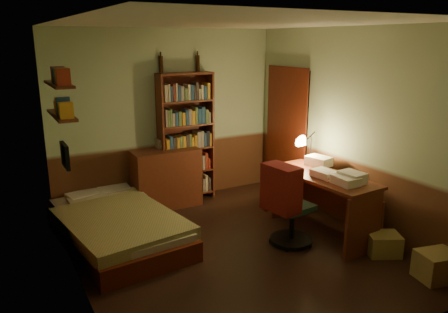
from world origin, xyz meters
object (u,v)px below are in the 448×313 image
dresser (166,178)px  desk_lamp (311,140)px  desk (322,204)px  office_chair (292,209)px  mini_stereo (165,143)px  bed (116,215)px  cardboard_box_b (383,244)px  bookshelf (186,138)px  cardboard_box_a (437,266)px

dresser → desk_lamp: size_ratio=1.63×
desk → office_chair: 0.51m
mini_stereo → desk: bearing=-54.2°
bed → cardboard_box_b: size_ratio=6.01×
office_chair → cardboard_box_b: bearing=-52.8°
dresser → office_chair: bearing=-64.6°
bed → dresser: 1.27m
desk → cardboard_box_b: desk is taller
bookshelf → cardboard_box_a: bearing=-68.3°
bed → cardboard_box_b: 3.23m
cardboard_box_a → bed: bearing=136.3°
dresser → cardboard_box_b: (1.63, -2.69, -0.31)m
desk → bed: bearing=151.2°
dresser → cardboard_box_b: bearing=-58.0°
bookshelf → office_chair: 2.14m
dresser → cardboard_box_b: 3.16m
dresser → mini_stereo: bearing=69.6°
office_chair → cardboard_box_b: office_chair is taller
desk_lamp → bookshelf: bearing=142.5°
desk → desk_lamp: (0.30, 0.61, 0.69)m
desk → office_chair: (-0.50, -0.04, 0.05)m
bookshelf → desk: 2.28m
bed → desk: 2.60m
cardboard_box_a → desk: bearing=101.6°
bed → dresser: bearing=33.7°
mini_stereo → cardboard_box_b: 3.33m
desk → desk_lamp: 0.97m
dresser → bookshelf: bearing=13.3°
mini_stereo → cardboard_box_b: bearing=-58.5°
desk → cardboard_box_b: (0.24, -0.81, -0.27)m
bed → mini_stereo: size_ratio=8.71×
bed → mini_stereo: bearing=36.5°
cardboard_box_a → dresser: bearing=116.7°
dresser → desk_lamp: (1.68, -1.27, 0.65)m
bookshelf → office_chair: size_ratio=2.23×
desk_lamp → desk: bearing=-107.0°
bed → desk_lamp: 2.81m
desk → desk_lamp: desk_lamp is taller
desk_lamp → cardboard_box_a: size_ratio=1.51×
desk_lamp → mini_stereo: bearing=148.3°
mini_stereo → desk_lamp: 2.15m
cardboard_box_a → desk_lamp: bearing=90.1°
office_chair → dresser: bearing=107.4°
desk → cardboard_box_b: 0.89m
dresser → cardboard_box_b: dresser is taller
desk_lamp → cardboard_box_b: bearing=-83.3°
bed → cardboard_box_b: bed is taller
desk_lamp → cardboard_box_a: desk_lamp is taller
bed → desk: size_ratio=1.48×
desk → cardboard_box_a: (0.30, -1.47, -0.24)m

